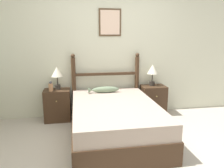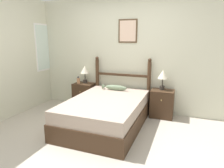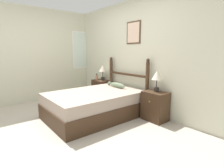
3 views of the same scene
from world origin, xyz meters
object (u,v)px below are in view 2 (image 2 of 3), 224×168
object	(u,v)px
bed	(106,112)
table_lamp_left	(85,71)
table_lamp_right	(163,76)
nightstand_left	(84,95)
bottle	(78,80)
fish_pillow	(115,88)
nightstand_right	(162,104)

from	to	relation	value
bed	table_lamp_left	world-z (taller)	table_lamp_left
table_lamp_left	table_lamp_right	size ratio (longest dim) A/B	1.00
table_lamp_left	table_lamp_right	world-z (taller)	same
nightstand_left	table_lamp_right	distance (m)	1.94
table_lamp_right	bottle	xyz separation A→B (m)	(-1.94, -0.13, -0.22)
nightstand_left	table_lamp_left	size ratio (longest dim) A/B	1.41
bed	table_lamp_right	distance (m)	1.41
bed	table_lamp_left	bearing A→B (deg)	136.23
bottle	nightstand_left	bearing A→B (deg)	43.06
nightstand_left	bed	bearing A→B (deg)	-41.60
nightstand_left	fish_pillow	xyz separation A→B (m)	(0.86, -0.16, 0.30)
table_lamp_right	bottle	world-z (taller)	table_lamp_right
bed	nightstand_right	bearing A→B (deg)	41.60
table_lamp_left	bottle	distance (m)	0.28
bottle	table_lamp_right	bearing A→B (deg)	3.72
table_lamp_right	bottle	size ratio (longest dim) A/B	2.29
nightstand_right	fish_pillow	xyz separation A→B (m)	(-1.01, -0.16, 0.30)
fish_pillow	table_lamp_right	bearing A→B (deg)	11.45
bed	nightstand_left	size ratio (longest dim) A/B	3.33
fish_pillow	table_lamp_left	bearing A→B (deg)	166.16
bottle	fish_pillow	bearing A→B (deg)	-4.51
nightstand_right	table_lamp_right	xyz separation A→B (m)	(-0.02, 0.04, 0.59)
bed	bottle	xyz separation A→B (m)	(-1.03, 0.74, 0.40)
bed	fish_pillow	bearing A→B (deg)	96.72
nightstand_left	nightstand_right	bearing A→B (deg)	0.00
fish_pillow	nightstand_right	bearing A→B (deg)	8.97
nightstand_right	fish_pillow	distance (m)	1.07
nightstand_left	table_lamp_right	world-z (taller)	table_lamp_right
nightstand_right	bottle	world-z (taller)	bottle
nightstand_right	table_lamp_left	world-z (taller)	table_lamp_left
table_lamp_left	bottle	size ratio (longest dim) A/B	2.29
nightstand_right	bottle	size ratio (longest dim) A/B	3.23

